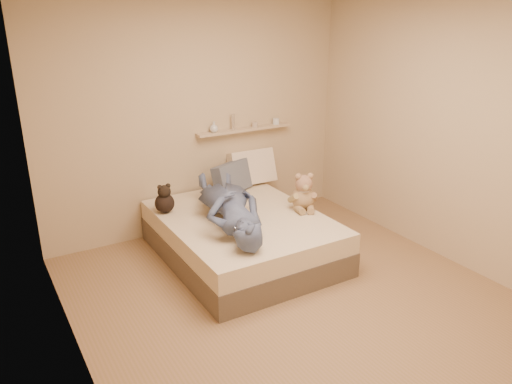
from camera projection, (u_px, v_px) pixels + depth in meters
room at (297, 158)px, 4.00m from camera, size 3.80×3.80×3.80m
bed at (242, 236)px, 5.12m from camera, size 1.50×1.90×0.45m
game_console at (243, 223)px, 4.46m from camera, size 0.20×0.10×0.07m
teddy_bear at (303, 194)px, 5.17m from camera, size 0.32×0.33×0.40m
dark_plush at (165, 200)px, 5.10m from camera, size 0.20×0.20×0.31m
pillow_cream at (252, 167)px, 5.94m from camera, size 0.56×0.30×0.43m
pillow_grey at (232, 178)px, 5.67m from camera, size 0.54×0.40×0.36m
person at (230, 206)px, 4.82m from camera, size 0.92×1.61×0.36m
wall_shelf at (244, 129)px, 5.82m from camera, size 1.20×0.12×0.03m
shelf_bottles at (236, 125)px, 5.74m from camera, size 0.93×0.11×0.18m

